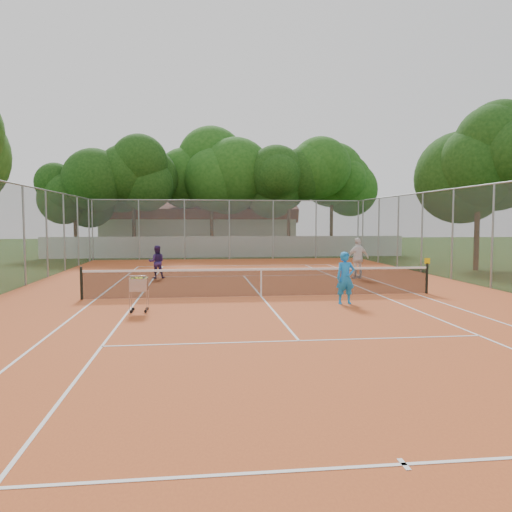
{
  "coord_description": "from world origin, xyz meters",
  "views": [
    {
      "loc": [
        -2.15,
        -16.76,
        2.59
      ],
      "look_at": [
        0.0,
        1.5,
        1.3
      ],
      "focal_mm": 35.0,
      "sensor_mm": 36.0,
      "label": 1
    }
  ],
  "objects": [
    {
      "name": "player_far_left",
      "position": [
        -3.98,
        5.92,
        0.76
      ],
      "size": [
        0.76,
        0.62,
        1.48
      ],
      "primitive_type": "imported",
      "rotation": [
        0.0,
        0.0,
        3.23
      ],
      "color": "#2A1B53",
      "rests_on": "court_pad"
    },
    {
      "name": "perimeter_fence",
      "position": [
        0.0,
        0.0,
        2.0
      ],
      "size": [
        18.0,
        34.0,
        4.0
      ],
      "primitive_type": "cube",
      "color": "slate",
      "rests_on": "ground"
    },
    {
      "name": "clubhouse",
      "position": [
        -2.0,
        29.0,
        2.2
      ],
      "size": [
        16.4,
        9.0,
        4.4
      ],
      "primitive_type": "cube",
      "color": "beige",
      "rests_on": "ground"
    },
    {
      "name": "ground",
      "position": [
        0.0,
        0.0,
        0.0
      ],
      "size": [
        120.0,
        120.0,
        0.0
      ],
      "primitive_type": "plane",
      "color": "#19330D",
      "rests_on": "ground"
    },
    {
      "name": "tennis_net",
      "position": [
        0.0,
        0.0,
        0.51
      ],
      "size": [
        11.88,
        0.1,
        0.98
      ],
      "primitive_type": "cube",
      "color": "black",
      "rests_on": "court_pad"
    },
    {
      "name": "tropical_trees",
      "position": [
        0.0,
        22.0,
        5.0
      ],
      "size": [
        29.0,
        19.0,
        10.0
      ],
      "primitive_type": "cube",
      "color": "black",
      "rests_on": "ground"
    },
    {
      "name": "player_far_right",
      "position": [
        4.97,
        4.75,
        0.94
      ],
      "size": [
        1.15,
        0.69,
        1.83
      ],
      "primitive_type": "imported",
      "rotation": [
        0.0,
        0.0,
        3.38
      ],
      "color": "silver",
      "rests_on": "court_pad"
    },
    {
      "name": "court_lines",
      "position": [
        0.0,
        0.0,
        0.02
      ],
      "size": [
        10.98,
        23.78,
        0.01
      ],
      "primitive_type": "cube",
      "color": "white",
      "rests_on": "court_pad"
    },
    {
      "name": "court_pad",
      "position": [
        0.0,
        0.0,
        0.01
      ],
      "size": [
        18.0,
        34.0,
        0.02
      ],
      "primitive_type": "cube",
      "color": "#BD5224",
      "rests_on": "ground"
    },
    {
      "name": "player_near",
      "position": [
        2.4,
        -1.84,
        0.83
      ],
      "size": [
        0.61,
        0.42,
        1.62
      ],
      "primitive_type": "imported",
      "rotation": [
        0.0,
        0.0,
        0.05
      ],
      "color": "#1A82DD",
      "rests_on": "court_pad"
    },
    {
      "name": "ball_hopper",
      "position": [
        -3.8,
        -2.54,
        0.56
      ],
      "size": [
        0.58,
        0.58,
        1.07
      ],
      "primitive_type": "cube",
      "rotation": [
        0.0,
        0.0,
        -0.14
      ],
      "color": "#ADAEB4",
      "rests_on": "court_pad"
    },
    {
      "name": "boundary_wall",
      "position": [
        0.0,
        19.0,
        0.75
      ],
      "size": [
        26.0,
        0.3,
        1.5
      ],
      "primitive_type": "cube",
      "color": "silver",
      "rests_on": "ground"
    }
  ]
}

